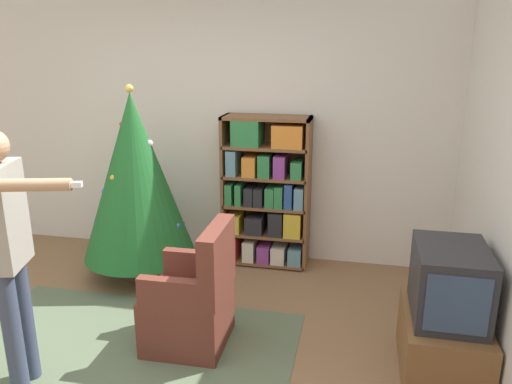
% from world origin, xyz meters
% --- Properties ---
extents(wall_back, '(8.00, 0.10, 2.60)m').
position_xyz_m(wall_back, '(0.00, 2.31, 1.30)').
color(wall_back, silver).
rests_on(wall_back, ground_plane).
extents(area_rug, '(2.44, 1.78, 0.01)m').
position_xyz_m(area_rug, '(-0.23, 0.24, 0.00)').
color(area_rug, '#56664C').
rests_on(area_rug, ground_plane).
extents(bookshelf, '(0.83, 0.33, 1.47)m').
position_xyz_m(bookshelf, '(0.49, 2.07, 0.74)').
color(bookshelf, brown).
rests_on(bookshelf, ground_plane).
extents(tv_stand, '(0.52, 0.77, 0.42)m').
position_xyz_m(tv_stand, '(1.95, 0.60, 0.21)').
color(tv_stand, brown).
rests_on(tv_stand, ground_plane).
extents(television, '(0.44, 0.59, 0.47)m').
position_xyz_m(television, '(1.95, 0.60, 0.66)').
color(television, '#28282D').
rests_on(television, tv_stand).
extents(game_remote, '(0.04, 0.12, 0.02)m').
position_xyz_m(game_remote, '(1.80, 0.37, 0.43)').
color(game_remote, white).
rests_on(game_remote, tv_stand).
extents(christmas_tree, '(1.01, 1.01, 1.78)m').
position_xyz_m(christmas_tree, '(-0.61, 1.54, 0.96)').
color(christmas_tree, '#4C3323').
rests_on(christmas_tree, ground_plane).
extents(armchair, '(0.58, 0.57, 0.92)m').
position_xyz_m(armchair, '(0.24, 0.58, 0.32)').
color(armchair, brown).
rests_on(armchair, ground_plane).
extents(standing_person, '(0.70, 0.45, 1.66)m').
position_xyz_m(standing_person, '(-0.65, -0.10, 0.98)').
color(standing_person, '#38425B').
rests_on(standing_person, ground_plane).
extents(book_pile_near_tree, '(0.22, 0.16, 0.06)m').
position_xyz_m(book_pile_near_tree, '(-0.24, 1.15, 0.03)').
color(book_pile_near_tree, orange).
rests_on(book_pile_near_tree, ground_plane).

